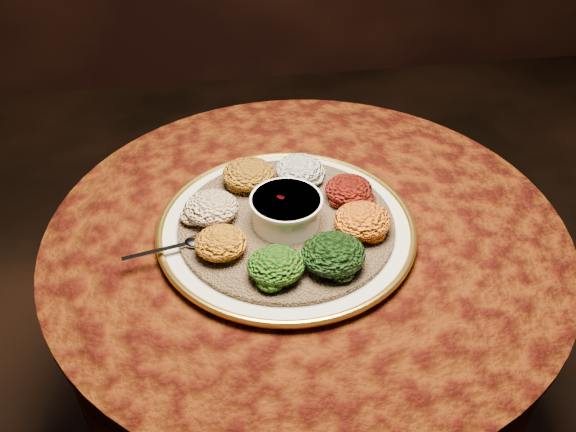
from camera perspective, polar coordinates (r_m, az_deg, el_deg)
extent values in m
cylinder|color=black|center=(1.47, 1.37, -12.95)|extent=(0.12, 0.12, 0.68)
cylinder|color=black|center=(1.20, 1.64, -2.51)|extent=(0.80, 0.80, 0.04)
cylinder|color=#411705|center=(1.30, 1.52, -7.23)|extent=(0.93, 0.93, 0.34)
cylinder|color=#411705|center=(1.18, 1.66, -1.54)|extent=(0.96, 0.96, 0.01)
cylinder|color=beige|center=(1.16, -0.15, -1.27)|extent=(0.55, 0.55, 0.02)
torus|color=gold|center=(1.16, -0.15, -1.01)|extent=(0.47, 0.47, 0.01)
cylinder|color=olive|center=(1.16, -0.15, -0.75)|extent=(0.40, 0.40, 0.01)
cylinder|color=white|center=(1.13, -0.15, 0.47)|extent=(0.12, 0.12, 0.05)
cylinder|color=white|center=(1.12, -0.15, 1.41)|extent=(0.13, 0.13, 0.01)
cylinder|color=#4E0304|center=(1.12, -0.15, 1.10)|extent=(0.10, 0.10, 0.01)
ellipsoid|color=silver|center=(1.12, -8.13, -2.24)|extent=(0.04, 0.03, 0.01)
cube|color=silver|center=(1.11, -11.62, -3.09)|extent=(0.12, 0.03, 0.00)
ellipsoid|color=beige|center=(1.24, 1.03, 4.19)|extent=(0.09, 0.09, 0.04)
ellipsoid|color=black|center=(1.20, 5.42, 2.36)|extent=(0.09, 0.08, 0.04)
ellipsoid|color=#C06810|center=(1.13, 6.62, -0.42)|extent=(0.10, 0.10, 0.05)
ellipsoid|color=black|center=(1.05, 4.04, -3.40)|extent=(0.11, 0.10, 0.05)
ellipsoid|color=#9C2F0A|center=(1.04, -1.09, -4.41)|extent=(0.09, 0.09, 0.05)
ellipsoid|color=#BE6B10|center=(1.08, -5.97, -2.39)|extent=(0.09, 0.09, 0.04)
ellipsoid|color=maroon|center=(1.16, -6.83, 0.74)|extent=(0.10, 0.09, 0.05)
ellipsoid|color=#8D4C11|center=(1.23, -3.54, 3.74)|extent=(0.10, 0.10, 0.05)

